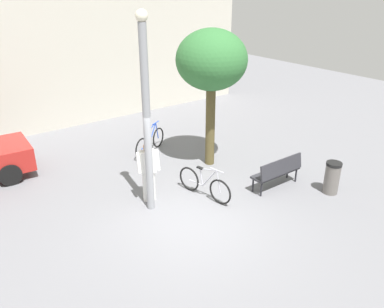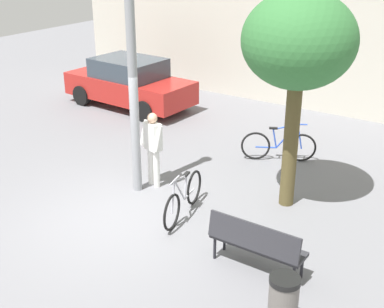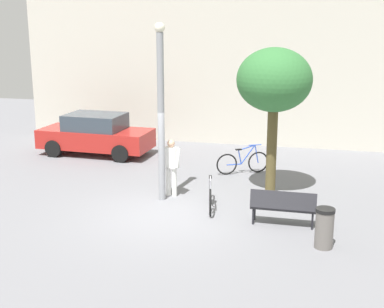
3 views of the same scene
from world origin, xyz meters
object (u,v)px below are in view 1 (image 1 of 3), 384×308
at_px(park_bench, 278,170).
at_px(lamppost, 146,113).
at_px(trash_bin, 332,178).
at_px(bicycle_blue, 150,142).
at_px(bicycle_silver, 204,184).
at_px(person_by_lamppost, 148,168).
at_px(plaza_tree, 212,62).

bearing_deg(park_bench, lamppost, 160.77).
height_order(park_bench, trash_bin, trash_bin).
height_order(bicycle_blue, trash_bin, bicycle_blue).
bearing_deg(trash_bin, bicycle_silver, 147.26).
bearing_deg(person_by_lamppost, bicycle_silver, -29.59).
distance_m(lamppost, park_bench, 4.20).
bearing_deg(lamppost, person_by_lamppost, 64.42).
bearing_deg(park_bench, bicycle_silver, 157.46).
distance_m(lamppost, person_by_lamppost, 1.68).
bearing_deg(bicycle_blue, lamppost, -120.74).
height_order(park_bench, bicycle_blue, bicycle_blue).
height_order(bicycle_silver, trash_bin, bicycle_silver).
bearing_deg(bicycle_blue, trash_bin, -64.42).
bearing_deg(lamppost, park_bench, -19.23).
height_order(person_by_lamppost, bicycle_blue, person_by_lamppost).
xyz_separation_m(person_by_lamppost, bicycle_silver, (1.30, -0.74, -0.58)).
relative_size(lamppost, bicycle_blue, 3.01).
relative_size(person_by_lamppost, bicycle_blue, 1.03).
distance_m(plaza_tree, trash_bin, 4.74).
height_order(person_by_lamppost, bicycle_silver, person_by_lamppost).
xyz_separation_m(lamppost, bicycle_silver, (1.47, -0.38, -2.22)).
height_order(lamppost, bicycle_blue, lamppost).
bearing_deg(lamppost, trash_bin, -27.30).
relative_size(plaza_tree, bicycle_blue, 2.61).
distance_m(park_bench, bicycle_blue, 4.62).
bearing_deg(person_by_lamppost, lamppost, -115.58).
distance_m(bicycle_silver, trash_bin, 3.54).
bearing_deg(bicycle_silver, park_bench, -22.54).
bearing_deg(trash_bin, bicycle_blue, 115.58).
relative_size(lamppost, trash_bin, 5.29).
height_order(lamppost, park_bench, lamppost).
bearing_deg(park_bench, plaza_tree, 102.35).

